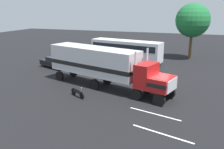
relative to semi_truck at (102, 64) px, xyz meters
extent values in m
plane|color=black|center=(5.77, -1.34, -2.52)|extent=(120.00, 120.00, 0.00)
cube|color=silver|center=(6.45, -4.84, -2.52)|extent=(4.30, 1.27, 0.01)
cube|color=silver|center=(7.44, -7.78, -2.52)|extent=(4.29, 1.30, 0.01)
cube|color=#B21919|center=(6.55, -1.95, -0.82)|extent=(2.44, 2.91, 1.20)
cube|color=#B21919|center=(5.02, -1.50, -0.32)|extent=(2.05, 2.79, 2.20)
cube|color=silver|center=(7.45, -2.22, -0.82)|extent=(0.67, 2.04, 1.08)
cube|color=black|center=(6.55, -1.95, -0.76)|extent=(2.45, 2.95, 0.36)
cylinder|color=silver|center=(4.80, -0.28, 0.28)|extent=(0.18, 0.18, 3.40)
cylinder|color=silver|center=(4.18, -2.39, 0.28)|extent=(0.18, 0.18, 3.40)
cube|color=silver|center=(-1.07, 0.31, 0.23)|extent=(10.81, 5.48, 2.80)
cube|color=black|center=(-1.07, 0.31, -0.19)|extent=(10.82, 5.52, 0.44)
cylinder|color=silver|center=(5.79, -0.37, -1.57)|extent=(1.43, 0.98, 0.64)
cylinder|color=black|center=(7.15, -0.98, -1.97)|extent=(1.14, 0.60, 1.10)
cylinder|color=black|center=(6.53, -3.09, -1.97)|extent=(1.14, 0.60, 1.10)
cylinder|color=black|center=(4.95, -0.33, -1.97)|extent=(1.14, 0.60, 1.10)
cylinder|color=black|center=(4.32, -2.44, -1.97)|extent=(1.14, 0.60, 1.10)
cylinder|color=black|center=(0.20, 1.08, -1.97)|extent=(1.14, 0.60, 1.10)
cylinder|color=black|center=(-0.42, -1.03, -1.97)|extent=(1.14, 0.60, 1.10)
cylinder|color=black|center=(-4.83, 2.57, -1.97)|extent=(1.14, 0.60, 1.10)
cylinder|color=black|center=(-5.46, 0.46, -1.97)|extent=(1.14, 0.60, 1.10)
cylinder|color=black|center=(2.07, 2.09, -2.11)|extent=(0.18, 0.18, 0.82)
cylinder|color=black|center=(1.95, 2.18, -2.11)|extent=(0.18, 0.18, 0.82)
cylinder|color=#333338|center=(2.01, 2.13, -1.41)|extent=(0.34, 0.34, 0.58)
sphere|color=tan|center=(2.01, 2.13, -1.01)|extent=(0.23, 0.23, 0.23)
cube|color=black|center=(2.12, 2.30, -1.39)|extent=(0.30, 0.28, 0.36)
cube|color=silver|center=(-0.90, 12.06, -0.57)|extent=(11.29, 4.64, 2.90)
cube|color=black|center=(-0.90, 12.06, 0.01)|extent=(10.65, 4.55, 0.90)
cylinder|color=black|center=(3.34, 12.36, -2.02)|extent=(1.04, 0.47, 1.00)
cylinder|color=black|center=(2.90, 10.16, -2.02)|extent=(1.04, 0.47, 1.00)
cylinder|color=black|center=(-4.31, 13.88, -2.02)|extent=(1.04, 0.47, 1.00)
cylinder|color=black|center=(-4.75, 11.67, -2.02)|extent=(1.04, 0.47, 1.00)
cube|color=black|center=(-9.47, 5.57, -1.85)|extent=(4.75, 3.23, 0.70)
cube|color=#1E232D|center=(-9.28, 5.50, -1.23)|extent=(2.55, 2.29, 0.55)
cylinder|color=black|center=(-11.15, 5.36, -2.20)|extent=(0.68, 0.43, 0.64)
cylinder|color=black|center=(-10.60, 6.82, -2.20)|extent=(0.68, 0.43, 0.64)
cylinder|color=black|center=(-8.34, 4.31, -2.20)|extent=(0.68, 0.43, 0.64)
cylinder|color=black|center=(-7.79, 5.77, -2.20)|extent=(0.68, 0.43, 0.64)
cylinder|color=black|center=(-0.47, -3.86, -2.19)|extent=(0.62, 0.42, 0.66)
cylinder|color=black|center=(-1.72, -3.13, -2.19)|extent=(0.62, 0.42, 0.66)
cube|color=black|center=(-1.10, -3.50, -1.91)|extent=(1.07, 0.76, 0.36)
cylinder|color=silver|center=(-0.56, -3.81, -1.74)|extent=(0.28, 0.20, 0.69)
cylinder|color=brown|center=(8.22, 18.22, -0.35)|extent=(0.44, 0.44, 4.36)
sphere|color=#1F6F36|center=(8.22, 18.22, 3.71)|extent=(5.37, 5.37, 5.37)
camera|label=1|loc=(9.10, -22.42, 5.68)|focal=38.22mm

